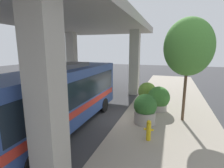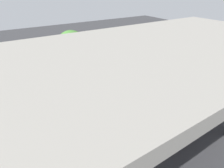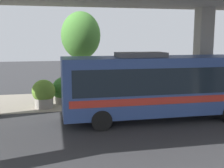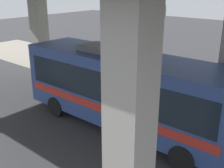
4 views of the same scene
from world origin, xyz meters
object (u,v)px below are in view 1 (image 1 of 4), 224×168
(fire_hydrant, at_px, (149,130))
(planter_middle, at_px, (147,93))
(bus, at_px, (61,95))
(planter_front, at_px, (159,99))
(planter_back, at_px, (145,109))
(street_tree_near, at_px, (188,47))

(fire_hydrant, bearing_deg, planter_middle, -81.28)
(bus, bearing_deg, planter_front, -135.79)
(planter_back, xyz_separation_m, street_tree_near, (-2.22, -1.23, 3.68))
(bus, xyz_separation_m, planter_front, (-4.96, -4.83, -1.10))
(planter_front, distance_m, planter_middle, 1.65)
(bus, relative_size, street_tree_near, 1.62)
(planter_front, bearing_deg, street_tree_near, 139.64)
(fire_hydrant, xyz_separation_m, planter_back, (0.49, -2.01, 0.36))
(planter_front, bearing_deg, fire_hydrant, 88.58)
(planter_front, height_order, planter_middle, planter_middle)
(bus, relative_size, planter_front, 5.64)
(street_tree_near, bearing_deg, planter_middle, -45.38)
(fire_hydrant, relative_size, planter_back, 0.58)
(planter_front, height_order, planter_back, planter_back)
(planter_middle, bearing_deg, street_tree_near, 134.62)
(fire_hydrant, relative_size, street_tree_near, 0.17)
(fire_hydrant, xyz_separation_m, street_tree_near, (-1.73, -3.24, 4.04))
(fire_hydrant, distance_m, planter_middle, 5.99)
(planter_middle, xyz_separation_m, planter_back, (-0.42, 3.90, -0.01))
(street_tree_near, bearing_deg, bus, 27.71)
(bus, height_order, planter_middle, bus)
(fire_hydrant, relative_size, planter_middle, 0.59)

